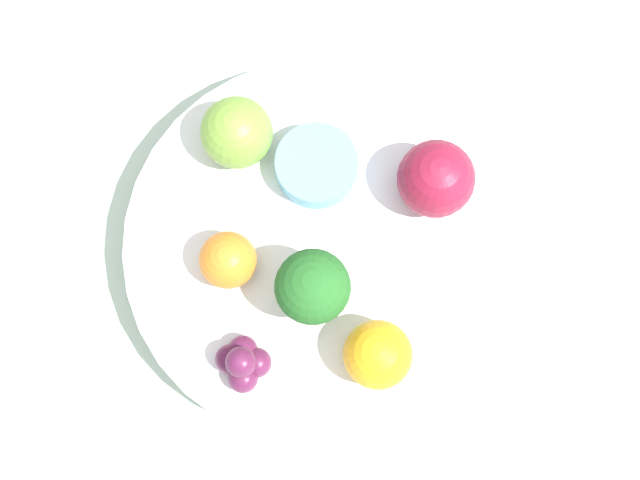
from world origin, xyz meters
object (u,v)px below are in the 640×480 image
(grape_cluster, at_px, (243,362))
(broccoli, at_px, (313,287))
(apple_green, at_px, (436,179))
(apple_red, at_px, (237,133))
(orange_front, at_px, (378,355))
(orange_back, at_px, (228,260))
(bowl, at_px, (320,249))
(small_cup, at_px, (317,166))

(grape_cluster, bearing_deg, broccoli, -38.05)
(broccoli, xyz_separation_m, apple_green, (0.08, -0.07, -0.01))
(apple_red, xyz_separation_m, apple_green, (-0.02, -0.13, 0.00))
(orange_front, relative_size, orange_back, 1.17)
(orange_front, bearing_deg, apple_green, -11.72)
(broccoli, distance_m, grape_cluster, 0.07)
(bowl, xyz_separation_m, apple_green, (0.05, -0.07, 0.04))
(apple_green, xyz_separation_m, small_cup, (0.00, 0.08, -0.02))
(orange_back, relative_size, small_cup, 0.68)
(bowl, distance_m, orange_back, 0.07)
(orange_back, bearing_deg, orange_front, -115.20)
(apple_red, bearing_deg, bowl, -134.34)
(bowl, relative_size, grape_cluster, 7.18)
(broccoli, height_order, orange_front, broccoli)
(broccoli, height_order, apple_red, broccoli)
(orange_front, xyz_separation_m, small_cup, (0.12, 0.05, -0.01))
(orange_back, bearing_deg, bowl, -68.37)
(apple_green, relative_size, orange_back, 1.36)
(apple_green, xyz_separation_m, orange_front, (-0.12, 0.02, -0.00))
(broccoli, relative_size, grape_cluster, 1.71)
(apple_green, relative_size, orange_front, 1.16)
(small_cup, bearing_deg, orange_front, -155.82)
(apple_red, relative_size, grape_cluster, 1.31)
(bowl, relative_size, orange_front, 6.00)
(bowl, height_order, apple_red, apple_red)
(grape_cluster, bearing_deg, orange_front, -79.93)
(apple_green, height_order, orange_back, apple_green)
(apple_green, height_order, grape_cluster, apple_green)
(orange_front, xyz_separation_m, orange_back, (0.05, 0.10, -0.00))
(bowl, bearing_deg, grape_cluster, 155.76)
(orange_back, bearing_deg, grape_cluster, -163.83)
(bowl, bearing_deg, small_cup, 9.86)
(apple_red, relative_size, orange_back, 1.28)
(apple_red, distance_m, grape_cluster, 0.15)
(apple_green, relative_size, small_cup, 0.93)
(bowl, xyz_separation_m, small_cup, (0.05, 0.01, 0.03))
(apple_red, distance_m, small_cup, 0.06)
(orange_front, bearing_deg, bowl, 32.76)
(bowl, xyz_separation_m, broccoli, (-0.04, -0.00, 0.06))
(bowl, distance_m, apple_green, 0.09)
(bowl, distance_m, apple_red, 0.10)
(orange_front, distance_m, orange_back, 0.11)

